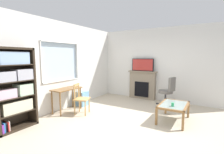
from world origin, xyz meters
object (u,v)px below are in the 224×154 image
Objects in this scene: plastic_drawer_unit at (81,98)px; sippy_cup at (173,105)px; wooden_chair at (81,98)px; tv at (143,65)px; office_chair at (168,90)px; desk_under_window at (67,92)px; bookshelf at (14,86)px; coffee_table at (174,106)px; fireplace at (142,85)px.

plastic_drawer_unit is 5.51× the size of sippy_cup.
wooden_chair is 2.92m from tv.
wooden_chair is at bearing -138.75° from plastic_drawer_unit.
office_chair is at bearing 16.71° from sippy_cup.
office_chair reaches higher than desk_under_window.
bookshelf is 3.95m from coffee_table.
coffee_table is (0.90, -2.97, -0.21)m from desk_under_window.
sippy_cup is at bearing -77.22° from desk_under_window.
bookshelf reaches higher than office_chair.
plastic_drawer_unit is at bearing 143.70° from fireplace.
bookshelf reaches higher than fireplace.
coffee_table is (0.84, -2.46, -0.07)m from wooden_chair.
bookshelf is at bearing 127.91° from coffee_table.
wooden_chair is (1.56, -0.62, -0.55)m from bookshelf.
office_chair is 1.41m from coffee_table.
plastic_drawer_unit is (0.65, 0.57, -0.22)m from wooden_chair.
plastic_drawer_unit is at bearing 93.70° from coffee_table.
fireplace is 2.56m from sippy_cup.
plastic_drawer_unit is 0.57× the size of tv.
desk_under_window is at bearing 131.40° from office_chair.
desk_under_window is 0.81× the size of fireplace.
tv is at bearing -180.00° from fireplace.
coffee_table is (-1.33, -0.45, -0.16)m from office_chair.
office_chair is 1.62m from sippy_cup.
desk_under_window is at bearing 152.16° from tv.
wooden_chair is at bearing -83.70° from desk_under_window.
coffee_table is at bearing -73.19° from desk_under_window.
bookshelf reaches higher than tv.
tv is (2.68, -1.42, 0.77)m from desk_under_window.
sippy_cup is at bearing -142.08° from fireplace.
desk_under_window is 3.11m from coffee_table.
wooden_chair is (0.06, -0.52, -0.14)m from desk_under_window.
plastic_drawer_unit is (2.20, -0.06, -0.76)m from bookshelf.
fireplace is 1.15× the size of office_chair.
coffee_table is (0.20, -3.02, 0.15)m from plastic_drawer_unit.
sippy_cup is at bearing -90.46° from plastic_drawer_unit.
plastic_drawer_unit is at bearing 41.25° from wooden_chair.
desk_under_window is 10.41× the size of sippy_cup.
tv is at bearing -18.92° from wooden_chair.
tv reaches higher than fireplace.
desk_under_window is 3.07m from sippy_cup.
office_chair is at bearing -48.60° from desk_under_window.
fireplace reaches higher than wooden_chair.
fireplace is (4.20, -1.52, -0.45)m from bookshelf.
wooden_chair is 2.55m from sippy_cup.
tv is (1.98, -1.47, 1.12)m from plastic_drawer_unit.
wooden_chair reaches higher than coffee_table.
wooden_chair is 0.89m from plastic_drawer_unit.
fireplace is (1.99, -1.47, 0.32)m from plastic_drawer_unit.
coffee_table is 11.10× the size of sippy_cup.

